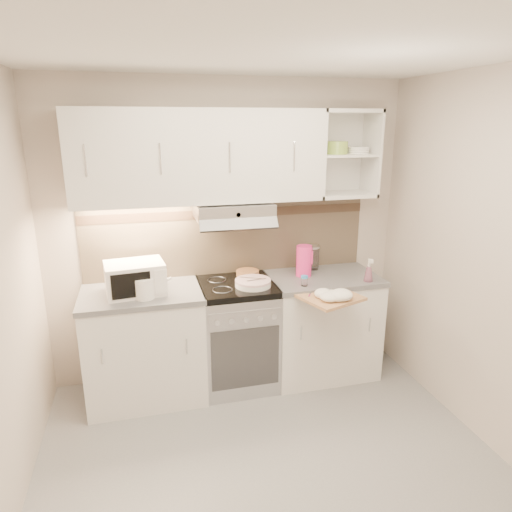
{
  "coord_description": "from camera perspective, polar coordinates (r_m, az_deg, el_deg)",
  "views": [
    {
      "loc": [
        -0.72,
        -2.29,
        2.15
      ],
      "look_at": [
        0.12,
        0.95,
        1.16
      ],
      "focal_mm": 32.0,
      "sensor_mm": 36.0,
      "label": 1
    }
  ],
  "objects": [
    {
      "name": "cutting_board",
      "position": [
        3.52,
        9.25,
        -5.11
      ],
      "size": [
        0.52,
        0.49,
        0.02
      ],
      "primitive_type": "cube",
      "rotation": [
        0.0,
        0.0,
        0.34
      ],
      "color": "#A78D4E",
      "rests_on": "base_cabinet_right"
    },
    {
      "name": "pink_pitcher",
      "position": [
        3.85,
        6.02,
        -0.6
      ],
      "size": [
        0.14,
        0.13,
        0.26
      ],
      "rotation": [
        0.0,
        0.0,
        -0.37
      ],
      "color": "#FF2B87",
      "rests_on": "worktop_right"
    },
    {
      "name": "bread_loaf",
      "position": [
        3.85,
        -1.06,
        -2.15
      ],
      "size": [
        0.19,
        0.19,
        0.05
      ],
      "primitive_type": "cylinder",
      "color": "#955E3D",
      "rests_on": "electric_range"
    },
    {
      "name": "ground",
      "position": [
        3.22,
        2.4,
        -25.41
      ],
      "size": [
        3.0,
        3.0,
        0.0
      ],
      "primitive_type": "plane",
      "color": "gray",
      "rests_on": "ground"
    },
    {
      "name": "plate_stack",
      "position": [
        3.62,
        -0.38,
        -3.37
      ],
      "size": [
        0.29,
        0.29,
        0.06
      ],
      "rotation": [
        0.0,
        0.0,
        -0.3
      ],
      "color": "white",
      "rests_on": "electric_range"
    },
    {
      "name": "spice_jar",
      "position": [
        3.64,
        6.07,
        -3.08
      ],
      "size": [
        0.06,
        0.06,
        0.08
      ],
      "rotation": [
        0.0,
        0.0,
        0.19
      ],
      "color": "white",
      "rests_on": "worktop_right"
    },
    {
      "name": "base_cabinet_right",
      "position": [
        4.08,
        8.12,
        -8.71
      ],
      "size": [
        0.9,
        0.6,
        0.86
      ],
      "primitive_type": "cube",
      "color": "white",
      "rests_on": "ground"
    },
    {
      "name": "watering_can",
      "position": [
        3.45,
        -13.65,
        -3.81
      ],
      "size": [
        0.28,
        0.14,
        0.24
      ],
      "rotation": [
        0.0,
        0.0,
        0.03
      ],
      "color": "white",
      "rests_on": "worktop_left"
    },
    {
      "name": "microwave",
      "position": [
        3.56,
        -14.89,
        -2.69
      ],
      "size": [
        0.46,
        0.36,
        0.24
      ],
      "rotation": [
        0.0,
        0.0,
        0.12
      ],
      "color": "white",
      "rests_on": "worktop_left"
    },
    {
      "name": "dish_towel",
      "position": [
        3.49,
        9.51,
        -4.45
      ],
      "size": [
        0.3,
        0.26,
        0.08
      ],
      "primitive_type": null,
      "rotation": [
        0.0,
        0.0,
        -0.03
      ],
      "color": "white",
      "rests_on": "cutting_board"
    },
    {
      "name": "worktop_right",
      "position": [
        3.91,
        8.38,
        -2.73
      ],
      "size": [
        0.92,
        0.62,
        0.04
      ],
      "primitive_type": "cube",
      "color": "slate",
      "rests_on": "base_cabinet_right"
    },
    {
      "name": "worktop_left",
      "position": [
        3.62,
        -14.13,
        -4.64
      ],
      "size": [
        0.92,
        0.62,
        0.04
      ],
      "primitive_type": "cube",
      "color": "slate",
      "rests_on": "base_cabinet_left"
    },
    {
      "name": "base_cabinet_left",
      "position": [
        3.8,
        -13.66,
        -10.99
      ],
      "size": [
        0.9,
        0.6,
        0.86
      ],
      "primitive_type": "cube",
      "color": "white",
      "rests_on": "ground"
    },
    {
      "name": "spray_bottle",
      "position": [
        3.82,
        13.91,
        -1.96
      ],
      "size": [
        0.08,
        0.08,
        0.2
      ],
      "rotation": [
        0.0,
        0.0,
        -0.39
      ],
      "color": "pink",
      "rests_on": "worktop_right"
    },
    {
      "name": "room_shell",
      "position": [
        2.81,
        0.65,
        5.66
      ],
      "size": [
        3.04,
        2.84,
        2.52
      ],
      "color": "beige",
      "rests_on": "ground"
    },
    {
      "name": "glass_jar",
      "position": [
        4.04,
        7.13,
        -0.17
      ],
      "size": [
        0.11,
        0.11,
        0.21
      ],
      "rotation": [
        0.0,
        0.0,
        0.3
      ],
      "color": "white",
      "rests_on": "worktop_right"
    },
    {
      "name": "electric_range",
      "position": [
        3.86,
        -2.35,
        -9.71
      ],
      "size": [
        0.6,
        0.6,
        0.9
      ],
      "color": "#B7B7BC",
      "rests_on": "ground"
    }
  ]
}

